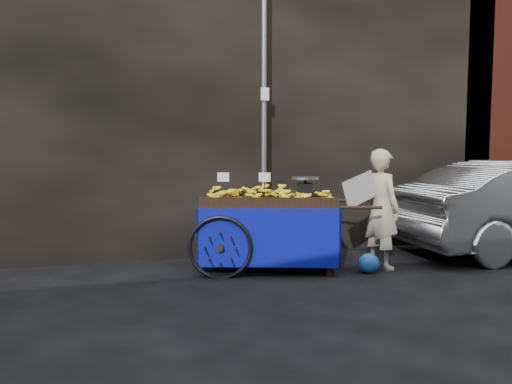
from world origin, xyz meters
name	(u,v)px	position (x,y,z in m)	size (l,w,h in m)	color
ground	(271,282)	(0.00, 0.00, 0.00)	(80.00, 80.00, 0.00)	black
building_wall	(247,97)	(0.39, 2.60, 2.50)	(13.50, 2.00, 5.00)	black
street_pole	(264,122)	(0.30, 1.30, 2.01)	(0.12, 0.10, 4.00)	slate
banana_cart	(265,208)	(0.15, 0.75, 0.82)	(2.66, 1.77, 1.33)	black
vendor	(381,209)	(1.64, 0.28, 0.81)	(0.92, 0.67, 1.62)	tan
plastic_bag	(369,263)	(1.37, 0.08, 0.13)	(0.28, 0.23, 0.26)	blue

